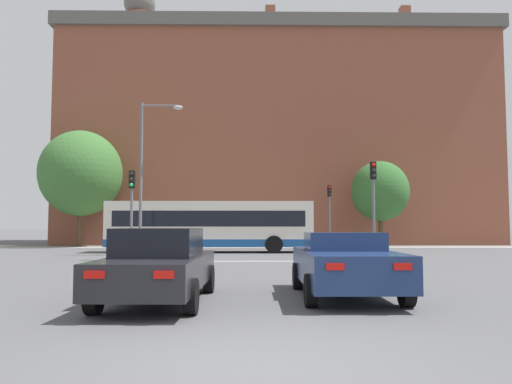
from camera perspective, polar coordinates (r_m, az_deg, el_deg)
name	(u,v)px	position (r m, az deg, el deg)	size (l,w,h in m)	color
ground_plane	(258,367)	(5.80, 0.22, -19.39)	(400.00, 400.00, 0.00)	#545456
stop_line_strip	(251,261)	(22.04, -0.59, -7.91)	(8.25, 0.30, 0.01)	silver
far_pavement	(250,247)	(36.36, -0.69, -6.33)	(69.17, 2.50, 0.01)	#A09B91
brick_civic_building	(275,141)	(47.99, 2.15, 5.82)	(37.82, 15.09, 24.63)	brown
car_saloon_left	(160,265)	(10.45, -10.96, -8.16)	(2.01, 4.78, 1.50)	#232328
car_roadster_right	(345,264)	(11.20, 10.13, -8.11)	(2.07, 4.50, 1.41)	navy
bus_crossing_lead	(210,225)	(29.59, -5.23, -3.80)	(11.91, 2.73, 2.96)	silver
traffic_light_far_right	(330,206)	(36.01, 8.40, -1.58)	(0.26, 0.31, 4.45)	slate
traffic_light_near_right	(374,194)	(23.48, 13.29, -0.25)	(0.26, 0.31, 4.49)	slate
traffic_light_near_left	(132,200)	(23.18, -14.03, -0.86)	(0.26, 0.31, 4.05)	slate
street_lamp_junction	(148,163)	(27.10, -12.26, 3.31)	(2.26, 0.36, 8.12)	slate
pedestrian_waiting	(174,232)	(36.12, -9.30, -4.55)	(0.43, 0.27, 1.85)	black
pedestrian_walking_east	(308,233)	(36.09, 5.96, -4.68)	(0.46, 0.39, 1.76)	black
tree_by_building	(81,173)	(39.84, -19.39, 2.02)	(6.14, 6.14, 8.73)	#4C3823
tree_kerbside	(380,191)	(38.28, 14.00, 0.08)	(4.26, 4.26, 6.38)	#4C3823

